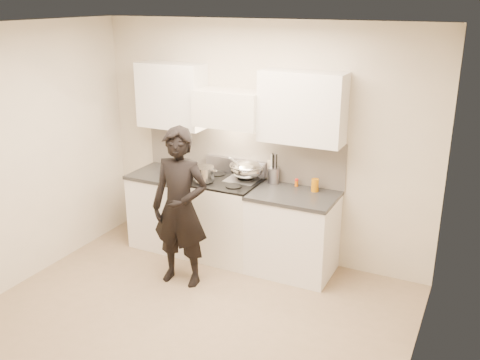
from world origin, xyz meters
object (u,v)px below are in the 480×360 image
object	(u,v)px
stove	(226,219)
utensil_crock	(274,174)
counter_right	(293,233)
wok	(247,169)
person	(180,208)

from	to	relation	value
stove	utensil_crock	bearing A→B (deg)	23.89
stove	utensil_crock	size ratio (longest dim) A/B	2.80
counter_right	utensil_crock	xyz separation A→B (m)	(-0.33, 0.22, 0.56)
wok	person	bearing A→B (deg)	-111.67
counter_right	utensil_crock	distance (m)	0.69
utensil_crock	person	xyz separation A→B (m)	(-0.65, -0.95, -0.17)
stove	person	world-z (taller)	person
stove	wok	size ratio (longest dim) A/B	1.97
stove	wok	world-z (taller)	wok
stove	wok	xyz separation A→B (m)	(0.20, 0.14, 0.59)
stove	counter_right	xyz separation A→B (m)	(0.83, 0.00, -0.01)
wok	utensil_crock	size ratio (longest dim) A/B	1.42
stove	utensil_crock	xyz separation A→B (m)	(0.50, 0.22, 0.55)
utensil_crock	person	size ratio (longest dim) A/B	0.20
wok	person	xyz separation A→B (m)	(-0.35, -0.88, -0.21)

